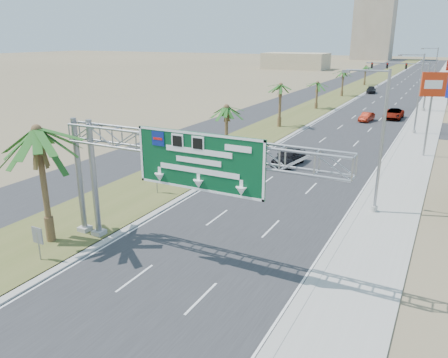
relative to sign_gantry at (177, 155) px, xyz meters
name	(u,v)px	position (x,y,z in m)	size (l,w,h in m)	color
road	(403,87)	(1.06, 100.07, -6.05)	(12.00, 300.00, 0.02)	#28282B
sidewalk_right	(441,89)	(9.56, 100.07, -6.01)	(4.00, 300.00, 0.10)	#9E9B93
median_grass	(362,85)	(-8.94, 100.07, -6.00)	(7.00, 300.00, 0.12)	#505726
opposing_road	(335,84)	(-15.94, 100.07, -6.05)	(8.00, 300.00, 0.02)	#28282B
sign_gantry	(177,155)	(0.00, 0.00, 0.00)	(16.75, 1.24, 7.50)	gray
palm_near	(37,131)	(-8.14, -1.93, 0.87)	(5.70, 5.70, 8.35)	brown
palm_row_b	(227,108)	(-8.44, 22.07, -1.16)	(3.99, 3.99, 5.95)	brown
palm_row_c	(281,86)	(-8.44, 38.07, -0.39)	(3.99, 3.99, 6.75)	brown
palm_row_d	(318,83)	(-8.44, 56.07, -1.64)	(3.99, 3.99, 5.45)	brown
palm_row_e	(344,72)	(-8.44, 75.07, -0.97)	(3.99, 3.99, 6.15)	brown
palm_row_f	(366,67)	(-8.44, 100.07, -1.35)	(3.99, 3.99, 5.75)	brown
streetlight_near	(378,149)	(8.36, 12.07, -1.36)	(3.27, 0.44, 10.00)	gray
streetlight_mid	(417,97)	(8.36, 42.07, -1.36)	(3.27, 0.44, 10.00)	gray
streetlight_far	(433,76)	(8.36, 78.07, -1.36)	(3.27, 0.44, 10.00)	gray
signal_mast	(414,82)	(6.23, 62.05, -1.21)	(10.28, 0.71, 8.00)	gray
median_signback_a	(38,238)	(-6.74, -3.93, -4.61)	(0.75, 0.08, 2.08)	gray
median_signback_b	(157,177)	(-7.44, 8.07, -4.61)	(0.75, 0.08, 2.08)	gray
tower_distant	(374,26)	(-30.94, 240.07, 11.44)	(20.00, 16.00, 35.00)	gray
building_distant_left	(296,61)	(-43.94, 150.07, -3.06)	(24.00, 14.00, 6.00)	tan
car_left_lane	(289,157)	(-0.98, 20.89, -5.22)	(1.97, 4.90, 1.67)	black
car_mid_lane	(367,117)	(1.47, 48.27, -5.41)	(1.36, 3.91, 1.29)	maroon
car_right_lane	(394,114)	(4.75, 52.29, -5.30)	(2.51, 5.45, 1.51)	gray
car_far	(371,90)	(-3.97, 83.70, -5.36)	(1.95, 4.80, 1.39)	black
pole_sign_red_near	(433,89)	(10.51, 30.46, 0.88)	(2.36, 1.09, 8.84)	gray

